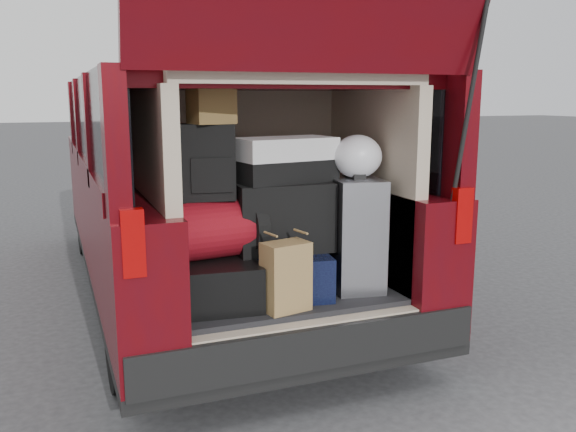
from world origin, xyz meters
The scene contains 13 objects.
ground centered at (0.00, 0.00, 0.00)m, with size 80.00×80.00×0.00m, color #333335.
minivan centered at (0.00, 1.86, 0.91)m, with size 1.90×5.35×2.77m.
load_floor centered at (0.00, 0.28, 0.28)m, with size 1.24×1.05×0.55m, color black.
black_hardshell centered at (-0.39, 0.14, 0.67)m, with size 0.44×0.61×0.24m, color black.
navy_hardshell centered at (0.02, 0.15, 0.67)m, with size 0.45×0.56×0.24m, color black.
silver_roller centered at (0.43, 0.09, 0.87)m, with size 0.27×0.43×0.64m, color white.
kraft_bag centered at (-0.08, -0.15, 0.73)m, with size 0.23×0.15×0.36m, color #A47E4A.
red_duffel centered at (-0.37, 0.14, 0.95)m, with size 0.48×0.31×0.31m, color maroon.
black_soft_case centered at (0.02, 0.16, 0.98)m, with size 0.53×0.32×0.38m, color black.
backpack centered at (-0.40, 0.17, 1.30)m, with size 0.28×0.17×0.40m, color black.
twotone_duffel centered at (0.05, 0.18, 1.30)m, with size 0.55×0.28×0.24m, color silver.
grocery_sack_lower centered at (-0.37, 0.16, 1.60)m, with size 0.21×0.17×0.19m, color brown.
plastic_bag_right centered at (0.44, 0.08, 1.31)m, with size 0.28×0.26×0.24m, color white.
Camera 1 is at (-1.17, -2.96, 1.64)m, focal length 38.00 mm.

